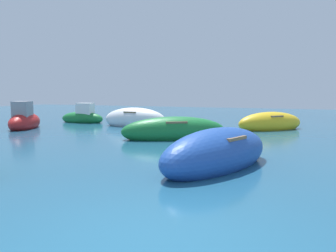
% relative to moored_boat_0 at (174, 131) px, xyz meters
% --- Properties ---
extents(ground, '(80.00, 80.00, 0.00)m').
position_rel_moored_boat_0_xyz_m(ground, '(3.54, -9.48, -0.35)').
color(ground, '#1E5170').
extents(moored_boat_0, '(4.61, 3.78, 1.26)m').
position_rel_moored_boat_0_xyz_m(moored_boat_0, '(0.00, 0.00, 0.00)').
color(moored_boat_0, '#197233').
rests_on(moored_boat_0, ground).
extents(moored_boat_2, '(4.00, 1.65, 1.45)m').
position_rel_moored_boat_0_xyz_m(moored_boat_2, '(-4.23, 4.10, 0.05)').
color(moored_boat_2, white).
rests_on(moored_boat_2, ground).
extents(moored_boat_5, '(2.82, 4.70, 1.39)m').
position_rel_moored_boat_0_xyz_m(moored_boat_5, '(3.21, -4.73, 0.04)').
color(moored_boat_5, '#1E479E').
rests_on(moored_boat_5, ground).
extents(moored_boat_6, '(3.19, 1.28, 1.53)m').
position_rel_moored_boat_0_xyz_m(moored_boat_6, '(-8.68, 4.89, 0.01)').
color(moored_boat_6, '#197233').
rests_on(moored_boat_6, ground).
extents(moored_boat_7, '(3.81, 3.89, 1.26)m').
position_rel_moored_boat_0_xyz_m(moored_boat_7, '(3.46, 5.42, -0.00)').
color(moored_boat_7, gold).
rests_on(moored_boat_7, ground).
extents(moored_boat_8, '(2.60, 3.55, 1.80)m').
position_rel_moored_boat_0_xyz_m(moored_boat_8, '(-9.39, 0.60, 0.07)').
color(moored_boat_8, '#B21E1E').
rests_on(moored_boat_8, ground).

